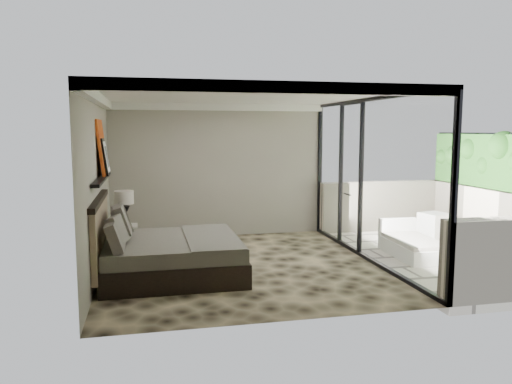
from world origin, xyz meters
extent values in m
plane|color=black|center=(0.00, 0.00, 0.00)|extent=(5.00, 5.00, 0.00)
cube|color=silver|center=(0.00, 0.00, 2.79)|extent=(4.50, 5.00, 0.02)
cube|color=gray|center=(0.00, 2.49, 1.40)|extent=(4.50, 0.02, 2.80)
cube|color=gray|center=(-2.24, 0.00, 1.40)|extent=(0.02, 5.00, 2.80)
cube|color=white|center=(2.25, 0.00, 1.40)|extent=(0.08, 5.00, 2.80)
cube|color=beige|center=(3.75, 0.00, -0.06)|extent=(3.00, 5.00, 0.12)
cube|color=beige|center=(5.10, 0.00, 0.55)|extent=(0.30, 5.00, 1.10)
cube|color=black|center=(-2.18, 0.10, 1.50)|extent=(0.12, 2.20, 0.05)
cube|color=black|center=(-1.12, -0.28, 0.18)|extent=(2.09, 1.99, 0.36)
cube|color=#575149|center=(-1.12, -0.28, 0.47)|extent=(2.03, 1.93, 0.22)
cube|color=#55524A|center=(-0.53, -0.28, 0.58)|extent=(0.80, 1.97, 0.03)
cube|color=#7E6450|center=(-2.20, -0.28, 0.70)|extent=(0.08, 2.09, 1.00)
cube|color=black|center=(-1.92, 1.32, 0.23)|extent=(0.58, 0.58, 0.46)
cone|color=black|center=(-1.91, 1.32, 0.61)|extent=(0.20, 0.20, 0.18)
cone|color=black|center=(-1.91, 1.32, 0.79)|extent=(0.20, 0.20, 0.18)
cylinder|color=beige|center=(-1.91, 1.32, 1.04)|extent=(0.35, 0.35, 0.24)
cube|color=#A90E0F|center=(-2.19, 0.54, 1.97)|extent=(0.13, 0.90, 0.90)
cube|color=black|center=(-2.14, 0.45, 1.82)|extent=(0.11, 0.50, 0.60)
cube|color=silver|center=(4.45, 1.40, 0.25)|extent=(0.62, 0.62, 0.51)
cube|color=white|center=(3.15, -0.03, 0.13)|extent=(0.81, 1.50, 0.26)
cube|color=beige|center=(3.15, -0.03, 0.29)|extent=(0.77, 1.41, 0.07)
cube|color=white|center=(3.19, 0.65, 0.42)|extent=(0.74, 0.15, 0.32)
camera|label=1|loc=(-1.49, -7.96, 2.25)|focal=35.00mm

